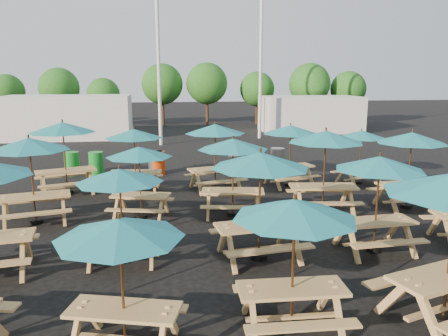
{
  "coord_description": "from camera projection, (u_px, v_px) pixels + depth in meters",
  "views": [
    {
      "loc": [
        -2.0,
        -12.18,
        3.99
      ],
      "look_at": [
        0.0,
        1.5,
        1.1
      ],
      "focal_mm": 35.0,
      "sensor_mm": 36.0,
      "label": 1
    }
  ],
  "objects": [
    {
      "name": "ground",
      "position": [
        231.0,
        215.0,
        12.89
      ],
      "size": [
        120.0,
        120.0,
        0.0
      ],
      "primitive_type": "plane",
      "color": "black",
      "rests_on": "ground"
    },
    {
      "name": "picnic_unit_2",
      "position": [
        29.0,
        149.0,
        11.73
      ],
      "size": [
        2.58,
        2.58,
        2.42
      ],
      "rotation": [
        0.0,
        0.0,
        0.23
      ],
      "color": "tan",
      "rests_on": "ground"
    },
    {
      "name": "picnic_unit_3",
      "position": [
        63.0,
        132.0,
        14.81
      ],
      "size": [
        2.83,
        2.83,
        2.51
      ],
      "rotation": [
        0.0,
        0.0,
        0.33
      ],
      "color": "tan",
      "rests_on": "ground"
    },
    {
      "name": "picnic_unit_4",
      "position": [
        120.0,
        236.0,
        6.12
      ],
      "size": [
        2.28,
        2.28,
        2.08
      ],
      "rotation": [
        0.0,
        0.0,
        -0.27
      ],
      "color": "tan",
      "rests_on": "ground"
    },
    {
      "name": "picnic_unit_5",
      "position": [
        120.0,
        181.0,
        9.26
      ],
      "size": [
        1.96,
        1.96,
        2.11
      ],
      "rotation": [
        0.0,
        0.0,
        -0.05
      ],
      "color": "tan",
      "rests_on": "ground"
    },
    {
      "name": "picnic_unit_6",
      "position": [
        139.0,
        156.0,
        12.23
      ],
      "size": [
        2.26,
        2.26,
        2.1
      ],
      "rotation": [
        0.0,
        0.0,
        -0.24
      ],
      "color": "tan",
      "rests_on": "ground"
    },
    {
      "name": "picnic_unit_7",
      "position": [
        134.0,
        137.0,
        14.98
      ],
      "size": [
        2.17,
        2.17,
        2.27
      ],
      "rotation": [
        0.0,
        0.0,
        -0.09
      ],
      "color": "tan",
      "rests_on": "ground"
    },
    {
      "name": "picnic_unit_8",
      "position": [
        295.0,
        217.0,
        6.66
      ],
      "size": [
        2.01,
        2.01,
        2.2
      ],
      "rotation": [
        0.0,
        0.0,
        -0.03
      ],
      "color": "tan",
      "rests_on": "ground"
    },
    {
      "name": "picnic_unit_9",
      "position": [
        260.0,
        166.0,
        9.35
      ],
      "size": [
        2.42,
        2.42,
        2.44
      ],
      "rotation": [
        0.0,
        0.0,
        0.13
      ],
      "color": "tan",
      "rests_on": "ground"
    },
    {
      "name": "picnic_unit_10",
      "position": [
        233.0,
        149.0,
        12.43
      ],
      "size": [
        2.35,
        2.35,
        2.3
      ],
      "rotation": [
        0.0,
        0.0,
        -0.17
      ],
      "color": "tan",
      "rests_on": "ground"
    },
    {
      "name": "picnic_unit_11",
      "position": [
        215.0,
        133.0,
        15.31
      ],
      "size": [
        2.56,
        2.56,
        2.4
      ],
      "rotation": [
        0.0,
        0.0,
        0.23
      ],
      "color": "tan",
      "rests_on": "ground"
    },
    {
      "name": "picnic_unit_13",
      "position": [
        379.0,
        169.0,
        9.79
      ],
      "size": [
        2.13,
        2.13,
        2.28
      ],
      "rotation": [
        0.0,
        0.0,
        0.06
      ],
      "color": "tan",
      "rests_on": "ground"
    },
    {
      "name": "picnic_unit_14",
      "position": [
        326.0,
        142.0,
        12.68
      ],
      "size": [
        2.46,
        2.46,
        2.49
      ],
      "rotation": [
        0.0,
        0.0,
        -0.12
      ],
      "color": "tan",
      "rests_on": "ground"
    },
    {
      "name": "picnic_unit_15",
      "position": [
        290.0,
        133.0,
        15.93
      ],
      "size": [
        2.45,
        2.45,
        2.29
      ],
      "rotation": [
        0.0,
        0.0,
        0.23
      ],
      "color": "tan",
      "rests_on": "ground"
    },
    {
      "name": "picnic_unit_18",
      "position": [
        412.0,
        142.0,
        13.16
      ],
      "size": [
        2.28,
        2.28,
        2.38
      ],
      "rotation": [
        0.0,
        0.0,
        0.08
      ],
      "color": "tan",
      "rests_on": "ground"
    },
    {
      "name": "picnic_unit_19",
      "position": [
        361.0,
        137.0,
        16.32
      ],
      "size": [
        2.29,
        2.29,
        2.05
      ],
      "rotation": [
        0.0,
        0.0,
        0.31
      ],
      "color": "tan",
      "rests_on": "ground"
    },
    {
      "name": "waste_bin_0",
      "position": [
        72.0,
        164.0,
        18.03
      ],
      "size": [
        0.6,
        0.6,
        0.96
      ],
      "primitive_type": "cylinder",
      "color": "#178226",
      "rests_on": "ground"
    },
    {
      "name": "waste_bin_1",
      "position": [
        96.0,
        163.0,
        18.04
      ],
      "size": [
        0.6,
        0.6,
        0.96
      ],
      "primitive_type": "cylinder",
      "color": "#178226",
      "rests_on": "ground"
    },
    {
      "name": "waste_bin_2",
      "position": [
        156.0,
        163.0,
        18.23
      ],
      "size": [
        0.6,
        0.6,
        0.96
      ],
      "primitive_type": "cylinder",
      "color": "gray",
      "rests_on": "ground"
    },
    {
      "name": "waste_bin_3",
      "position": [
        158.0,
        163.0,
        18.18
      ],
      "size": [
        0.6,
        0.6,
        0.96
      ],
      "primitive_type": "cylinder",
      "color": "red",
      "rests_on": "ground"
    },
    {
      "name": "waste_bin_4",
      "position": [
        235.0,
        160.0,
        18.83
      ],
      "size": [
        0.6,
        0.6,
        0.96
      ],
      "primitive_type": "cylinder",
      "color": "gray",
      "rests_on": "ground"
    },
    {
      "name": "waste_bin_5",
      "position": [
        277.0,
        159.0,
        19.01
      ],
      "size": [
        0.6,
        0.6,
        0.96
      ],
      "primitive_type": "cylinder",
      "color": "gray",
      "rests_on": "ground"
    },
    {
      "name": "mast_0",
      "position": [
        158.0,
        41.0,
        24.95
      ],
      "size": [
        0.2,
        0.2,
        12.0
      ],
      "primitive_type": "cylinder",
      "color": "silver",
      "rests_on": "ground"
    },
    {
      "name": "mast_1",
      "position": [
        261.0,
        45.0,
        27.8
      ],
      "size": [
        0.2,
        0.2,
        12.0
      ],
      "primitive_type": "cylinder",
      "color": "silver",
      "rests_on": "ground"
    },
    {
      "name": "event_tent_0",
      "position": [
        69.0,
        117.0,
        28.91
      ],
      "size": [
        8.0,
        4.0,
        2.8
      ],
      "primitive_type": "cube",
      "color": "silver",
      "rests_on": "ground"
    },
    {
      "name": "event_tent_1",
      "position": [
        310.0,
        114.0,
        32.3
      ],
      "size": [
        7.0,
        4.0,
        2.6
      ],
      "primitive_type": "cube",
      "color": "silver",
      "rests_on": "ground"
    },
    {
      "name": "tree_0",
      "position": [
        7.0,
        92.0,
        34.78
      ],
      "size": [
        2.8,
        2.8,
        4.24
      ],
      "color": "#382314",
      "rests_on": "ground"
    },
    {
      "name": "tree_1",
      "position": [
        59.0,
        88.0,
        34.02
      ],
      "size": [
        3.11,
        3.11,
        4.72
      ],
      "color": "#382314",
      "rests_on": "ground"
    },
    {
      "name": "tree_2",
      "position": [
        103.0,
        95.0,
        34.37
      ],
      "size": [
        2.59,
        2.59,
        3.93
      ],
      "color": "#382314",
      "rests_on": "ground"
    },
    {
      "name": "tree_3",
      "position": [
        162.0,
        84.0,
        35.89
      ],
      "size": [
        3.36,
        3.36,
        5.09
      ],
      "color": "#382314",
      "rests_on": "ground"
    },
    {
      "name": "tree_4",
      "position": [
        207.0,
        84.0,
        35.95
      ],
      "size": [
        3.41,
        3.41,
        5.17
      ],
      "color": "#382314",
      "rests_on": "ground"
    },
    {
      "name": "tree_5",
      "position": [
        257.0,
        89.0,
        37.07
      ],
      "size": [
        2.94,
        2.94,
        4.45
      ],
      "color": "#382314",
      "rests_on": "ground"
    },
    {
      "name": "tree_6",
      "position": [
        310.0,
        84.0,
        35.82
      ],
      "size": [
        3.38,
        3.38,
        5.13
      ],
      "color": "#382314",
      "rests_on": "ground"
    },
    {
      "name": "tree_7",
      "position": [
        348.0,
        89.0,
        36.41
      ],
      "size": [
        2.95,
        2.95,
        4.48
      ],
      "color": "#382314",
      "rests_on": "ground"
    }
  ]
}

